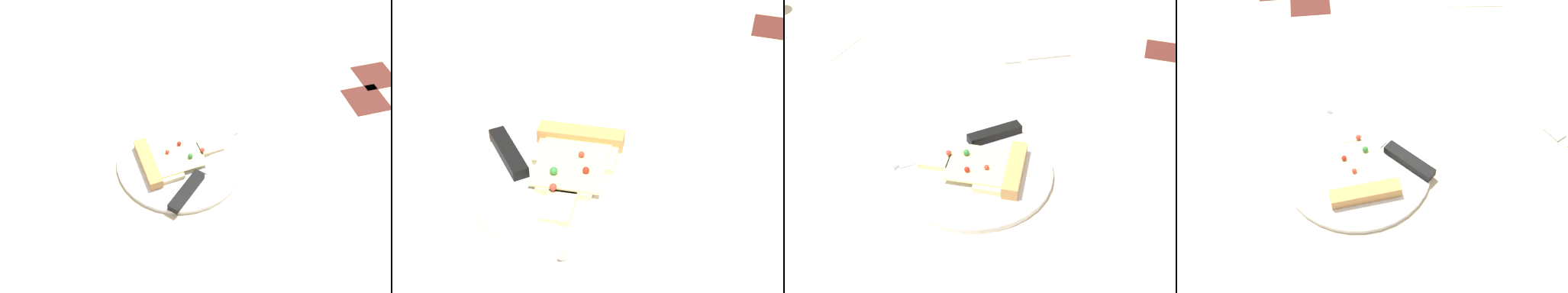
# 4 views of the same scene
# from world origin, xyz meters

# --- Properties ---
(ground_plane) EXTENTS (1.57, 1.57, 0.03)m
(ground_plane) POSITION_xyz_m (0.00, 0.00, -0.01)
(ground_plane) COLOR #C6B293
(ground_plane) RESTS_ON ground
(plate) EXTENTS (0.27, 0.27, 0.01)m
(plate) POSITION_xyz_m (0.04, -0.03, 0.01)
(plate) COLOR silver
(plate) RESTS_ON ground_plane
(pizza_slice) EXTENTS (0.18, 0.12, 0.02)m
(pizza_slice) POSITION_xyz_m (0.07, -0.03, 0.02)
(pizza_slice) COLOR beige
(pizza_slice) RESTS_ON plate
(knife) EXTENTS (0.19, 0.18, 0.02)m
(knife) POSITION_xyz_m (0.02, 0.03, 0.02)
(knife) COLOR silver
(knife) RESTS_ON plate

